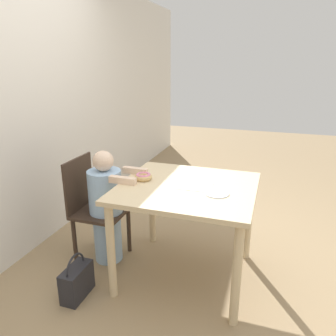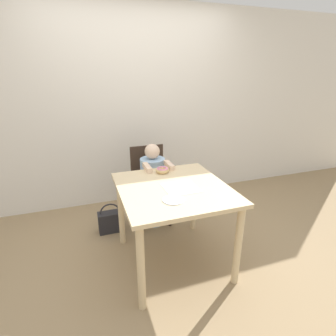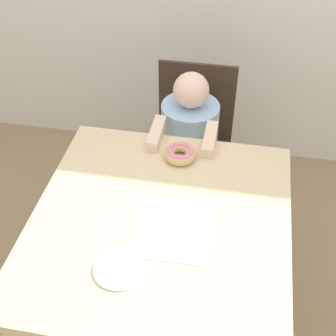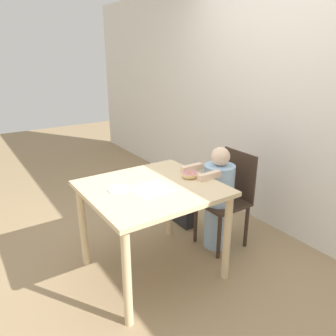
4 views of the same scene
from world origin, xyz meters
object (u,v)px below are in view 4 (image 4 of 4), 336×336
at_px(donut, 190,174).
at_px(handbag, 184,213).
at_px(chair, 227,198).
at_px(child_figure, 218,200).

relative_size(donut, handbag, 0.39).
height_order(chair, child_figure, child_figure).
xyz_separation_m(donut, handbag, (-0.51, 0.33, -0.67)).
relative_size(chair, handbag, 2.57).
xyz_separation_m(child_figure, handbag, (-0.50, -0.01, -0.35)).
bearing_deg(handbag, chair, 14.26).
height_order(child_figure, donut, child_figure).
distance_m(child_figure, handbag, 0.61).
bearing_deg(handbag, child_figure, 0.89).
relative_size(chair, child_figure, 0.92).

